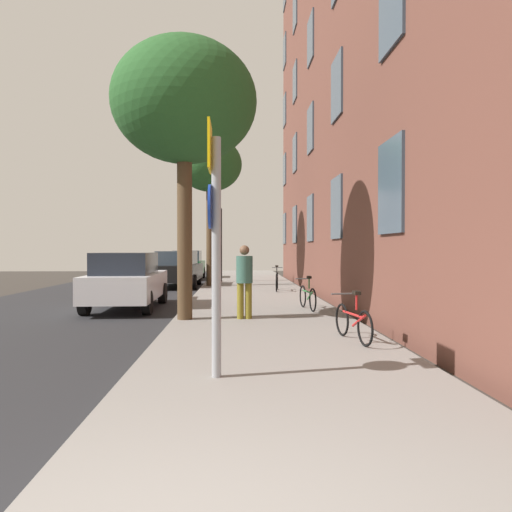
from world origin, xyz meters
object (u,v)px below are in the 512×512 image
car_0 (127,280)px  car_1 (178,269)px  sign_post (214,231)px  pedestrian_0 (244,277)px  tree_near (184,103)px  tree_far (210,166)px  bicycle_1 (308,296)px  bicycle_0 (353,321)px  traffic_light (219,231)px  bicycle_2 (277,281)px  car_2 (188,265)px

car_0 → car_1: size_ratio=0.96×
sign_post → car_0: bearing=109.5°
pedestrian_0 → car_1: (-2.79, 10.88, -0.25)m
tree_near → car_0: (-1.94, 2.88, -4.22)m
tree_far → bicycle_1: (3.03, -8.53, -4.89)m
tree_far → bicycle_0: bearing=-76.4°
tree_near → traffic_light: bearing=88.4°
traffic_light → pedestrian_0: traffic_light is taller
tree_near → car_1: size_ratio=1.41×
bicycle_2 → car_0: car_0 is taller
traffic_light → tree_near: (-0.36, -13.02, 2.47)m
bicycle_1 → car_1: size_ratio=0.35×
car_1 → tree_near: bearing=-82.6°
bicycle_0 → car_1: 14.46m
car_2 → car_0: bearing=-91.8°
tree_far → traffic_light: bearing=84.0°
sign_post → bicycle_0: (2.33, 2.30, -1.50)m
pedestrian_0 → tree_far: bearing=97.3°
bicycle_1 → car_1: 10.28m
pedestrian_0 → car_2: pedestrian_0 is taller
sign_post → tree_near: bearing=99.9°
bicycle_1 → bicycle_0: bearing=-88.3°
pedestrian_0 → car_2: bearing=99.8°
tree_near → bicycle_1: size_ratio=3.96×
bicycle_0 → car_1: bearing=108.7°
bicycle_0 → bicycle_1: (-0.13, 4.47, 0.00)m
car_0 → car_2: bearing=88.2°
tree_near → bicycle_0: size_ratio=3.96×
tree_near → bicycle_0: (3.22, -2.82, -4.60)m
pedestrian_0 → car_1: pedestrian_0 is taller
tree_near → pedestrian_0: (1.37, 0.00, -3.97)m
bicycle_0 → traffic_light: bearing=100.2°
pedestrian_0 → bicycle_2: bearing=79.4°
traffic_light → sign_post: bearing=-88.3°
bicycle_2 → car_2: size_ratio=0.44×
bicycle_2 → tree_far: bearing=135.2°
sign_post → traffic_light: traffic_light is taller
tree_near → car_0: size_ratio=1.47×
bicycle_1 → tree_far: bearing=109.5°
bicycle_0 → bicycle_2: size_ratio=0.95×
sign_post → car_2: sign_post is taller
pedestrian_0 → car_1: 11.23m
traffic_light → car_2: traffic_light is taller
car_1 → bicycle_0: bearing=-71.3°
tree_near → car_1: 11.75m
bicycle_2 → sign_post: bearing=-98.5°
traffic_light → bicycle_1: 11.88m
car_2 → car_1: bearing=-89.2°
tree_far → car_2: 7.99m
sign_post → traffic_light: 18.15m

